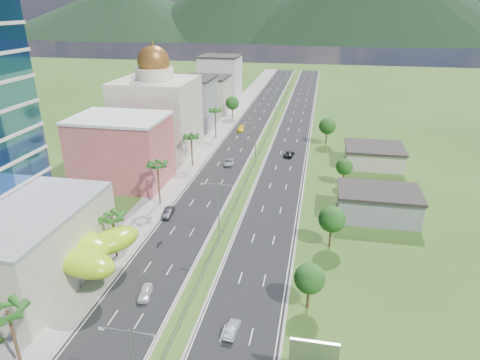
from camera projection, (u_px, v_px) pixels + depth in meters
The scene contains 36 objects.
ground at pixel (204, 274), 66.05m from camera, with size 500.00×500.00×0.00m, color #2D5119.
road_left at pixel (252, 123), 148.97m from camera, with size 11.00×260.00×0.04m, color black.
road_right at pixel (295, 125), 146.35m from camera, with size 11.00×260.00×0.04m, color black.
sidewalk_left at pixel (225, 121), 150.61m from camera, with size 7.00×260.00×0.12m, color gray.
median_guardrail at pixel (266, 137), 131.09m from camera, with size 0.10×216.06×0.76m.
streetlight_median_b at pixel (219, 206), 72.53m from camera, with size 6.04×0.25×11.00m.
streetlight_median_c at pixel (256, 139), 108.80m from camera, with size 6.04×0.25×11.00m.
streetlight_median_d at pixel (276, 102), 149.61m from camera, with size 6.04×0.25×11.00m.
streetlight_median_e at pixel (287, 80), 190.42m from camera, with size 6.04×0.25×11.00m.
lime_canopy at pixel (67, 246), 64.00m from camera, with size 18.00×15.00×7.40m.
pink_shophouse at pixel (122, 151), 97.09m from camera, with size 20.00×15.00×15.00m, color #BD4D53.
domed_building at pixel (157, 111), 116.47m from camera, with size 20.00×20.00×28.70m.
midrise_grey at pixel (189, 104), 140.25m from camera, with size 16.00×15.00×16.00m, color gray.
midrise_beige at pixel (206, 95), 160.77m from camera, with size 16.00×15.00×13.00m, color #B5A995.
midrise_white at pixel (220, 79), 180.67m from camera, with size 16.00×15.00×18.00m, color silver.
billboard at pixel (314, 355), 45.06m from camera, with size 5.20×0.35×6.20m.
shed_near at pixel (378, 205), 82.87m from camera, with size 15.00×10.00×5.00m, color gray.
shed_far at pixel (374, 156), 109.84m from camera, with size 14.00×12.00×4.40m, color #B5A995.
palm_tree_a at pixel (8, 313), 45.73m from camera, with size 3.60×3.60×9.10m.
palm_tree_b at pixel (112, 218), 67.86m from camera, with size 3.60×3.60×8.10m.
palm_tree_c at pixel (157, 166), 85.45m from camera, with size 3.60×3.60×9.60m.
palm_tree_d at pixel (191, 138), 106.67m from camera, with size 3.60×3.60×8.60m.
palm_tree_e at pixel (215, 112), 129.05m from camera, with size 3.60×3.60×9.40m.
leafy_tree_lfar at pixel (232, 103), 152.77m from camera, with size 4.90×4.90×8.05m.
leafy_tree_ra at pixel (310, 279), 56.89m from camera, with size 4.20×4.20×6.90m.
leafy_tree_rb at pixel (332, 219), 71.63m from camera, with size 4.55×4.55×7.47m.
leafy_tree_rc at pixel (344, 167), 96.80m from camera, with size 3.85×3.85×6.33m.
leafy_tree_rd at pixel (327, 126), 124.24m from camera, with size 4.90×4.90×8.05m.
mountain_ridge at pixel (368, 41), 463.63m from camera, with size 860.00×140.00×90.00m, color black, non-canonical shape.
car_white_near_left at pixel (145, 293), 60.59m from camera, with size 1.56×3.87×1.32m, color white.
car_dark_left at pixel (168, 212), 83.67m from camera, with size 1.57×4.49×1.48m, color black.
car_silver_mid_left at pixel (229, 162), 110.12m from camera, with size 2.29×4.96×1.38m, color #9D9FA5.
car_yellow_far_left at pixel (241, 129), 139.40m from camera, with size 2.09×5.14×1.49m, color yellow.
car_silver_right at pixel (232, 329), 53.90m from camera, with size 1.36×3.89×1.28m, color #AEB0B6.
car_dark_far_right at pixel (289, 154), 116.38m from camera, with size 2.26×4.91×1.36m, color black.
motorcycle at pixel (160, 242), 73.44m from camera, with size 0.57×1.90×1.21m, color black.
Camera 1 is at (15.89, -53.39, 38.73)m, focal length 32.00 mm.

